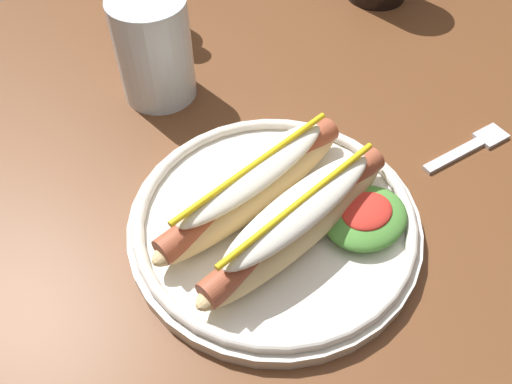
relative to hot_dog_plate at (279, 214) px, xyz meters
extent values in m
plane|color=brown|center=(0.07, 0.15, -0.77)|extent=(8.00, 8.00, 0.00)
cube|color=brown|center=(0.07, 0.15, -0.04)|extent=(1.26, 0.89, 0.04)
cylinder|color=brown|center=(0.61, 0.50, -0.41)|extent=(0.06, 0.06, 0.70)
cylinder|color=silver|center=(0.00, 0.00, -0.02)|extent=(0.29, 0.29, 0.02)
torus|color=silver|center=(0.00, 0.00, -0.01)|extent=(0.28, 0.28, 0.01)
ellipsoid|color=#E0C184|center=(0.00, -0.03, 0.01)|extent=(0.25, 0.08, 0.04)
cylinder|color=#9E4C33|center=(0.00, -0.03, 0.02)|extent=(0.23, 0.05, 0.03)
ellipsoid|color=silver|center=(0.00, -0.03, 0.04)|extent=(0.19, 0.06, 0.02)
cylinder|color=yellow|center=(0.00, -0.03, 0.05)|extent=(0.20, 0.03, 0.01)
ellipsoid|color=#E0C184|center=(-0.01, 0.03, 0.01)|extent=(0.25, 0.08, 0.04)
cylinder|color=#9E4C33|center=(-0.01, 0.03, 0.02)|extent=(0.23, 0.05, 0.03)
ellipsoid|color=silver|center=(-0.01, 0.03, 0.04)|extent=(0.19, 0.06, 0.02)
cylinder|color=yellow|center=(-0.01, 0.03, 0.05)|extent=(0.20, 0.03, 0.01)
ellipsoid|color=#4C8C38|center=(0.06, -0.06, 0.00)|extent=(0.09, 0.07, 0.02)
ellipsoid|color=red|center=(0.06, -0.06, 0.01)|extent=(0.05, 0.04, 0.01)
cube|color=silver|center=(0.22, -0.04, -0.02)|extent=(0.09, 0.02, 0.00)
cube|color=silver|center=(0.28, -0.05, -0.02)|extent=(0.04, 0.03, 0.00)
cylinder|color=silver|center=(0.02, 0.26, 0.04)|extent=(0.09, 0.09, 0.13)
camera|label=1|loc=(-0.21, -0.23, 0.41)|focal=36.83mm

